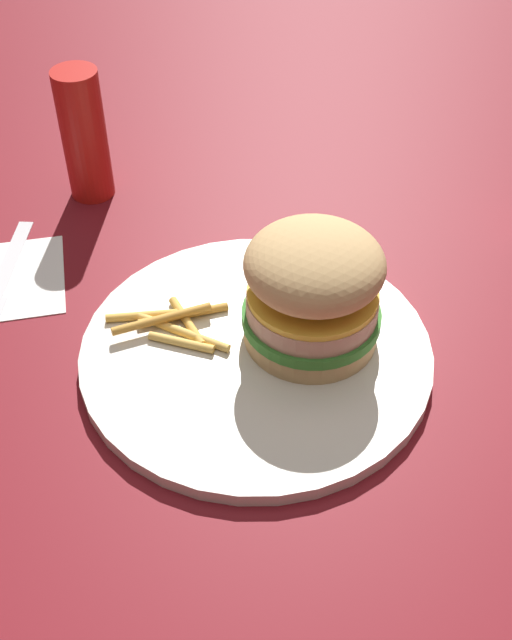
{
  "coord_description": "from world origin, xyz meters",
  "views": [
    {
      "loc": [
        0.45,
        -0.07,
        0.47
      ],
      "look_at": [
        0.01,
        -0.02,
        0.04
      ],
      "focal_mm": 44.5,
      "sensor_mm": 36.0,
      "label": 1
    }
  ],
  "objects_px": {
    "fork": "(1,279)",
    "ketchup_bottle": "(84,135)",
    "napkin": "(2,280)",
    "plate": "(256,352)",
    "sandwich": "(314,293)",
    "fries_pile": "(173,323)"
  },
  "relations": [
    {
      "from": "fries_pile",
      "to": "sandwich",
      "type": "bearing_deg",
      "value": 76.59
    },
    {
      "from": "sandwich",
      "to": "fries_pile",
      "type": "xyz_separation_m",
      "value": [
        -0.03,
        -0.11,
        -0.05
      ]
    },
    {
      "from": "plate",
      "to": "sandwich",
      "type": "height_order",
      "value": "sandwich"
    },
    {
      "from": "sandwich",
      "to": "fork",
      "type": "distance_m",
      "value": 0.29
    },
    {
      "from": "fork",
      "to": "ketchup_bottle",
      "type": "relative_size",
      "value": 1.31
    },
    {
      "from": "plate",
      "to": "ketchup_bottle",
      "type": "relative_size",
      "value": 2.13
    },
    {
      "from": "napkin",
      "to": "ketchup_bottle",
      "type": "height_order",
      "value": "ketchup_bottle"
    },
    {
      "from": "napkin",
      "to": "fork",
      "type": "relative_size",
      "value": 0.63
    },
    {
      "from": "plate",
      "to": "ketchup_bottle",
      "type": "bearing_deg",
      "value": -150.76
    },
    {
      "from": "plate",
      "to": "napkin",
      "type": "xyz_separation_m",
      "value": [
        -0.12,
        -0.22,
        -0.01
      ]
    },
    {
      "from": "fries_pile",
      "to": "napkin",
      "type": "height_order",
      "value": "fries_pile"
    },
    {
      "from": "napkin",
      "to": "fork",
      "type": "bearing_deg",
      "value": -8.82
    },
    {
      "from": "sandwich",
      "to": "fork",
      "type": "bearing_deg",
      "value": -113.52
    },
    {
      "from": "ketchup_bottle",
      "to": "plate",
      "type": "bearing_deg",
      "value": 29.24
    },
    {
      "from": "plate",
      "to": "napkin",
      "type": "height_order",
      "value": "plate"
    },
    {
      "from": "plate",
      "to": "sandwich",
      "type": "bearing_deg",
      "value": 94.46
    },
    {
      "from": "napkin",
      "to": "plate",
      "type": "bearing_deg",
      "value": 61.21
    },
    {
      "from": "fork",
      "to": "ketchup_bottle",
      "type": "bearing_deg",
      "value": 150.07
    },
    {
      "from": "sandwich",
      "to": "ketchup_bottle",
      "type": "distance_m",
      "value": 0.31
    },
    {
      "from": "fork",
      "to": "sandwich",
      "type": "bearing_deg",
      "value": 66.48
    },
    {
      "from": "napkin",
      "to": "fork",
      "type": "height_order",
      "value": "fork"
    },
    {
      "from": "fork",
      "to": "fries_pile",
      "type": "bearing_deg",
      "value": 60.01
    }
  ]
}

